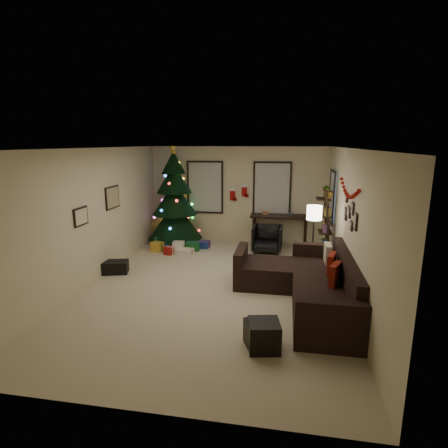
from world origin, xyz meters
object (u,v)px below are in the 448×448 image
(sofa, at_px, (308,284))
(bookshelf, at_px, (326,227))
(christmas_tree, at_px, (175,203))
(desk, at_px, (280,219))
(desk_chair, at_px, (267,239))

(sofa, distance_m, bookshelf, 2.43)
(christmas_tree, xyz_separation_m, desk, (2.92, 0.22, -0.40))
(christmas_tree, bearing_deg, bookshelf, -14.17)
(christmas_tree, height_order, desk, christmas_tree)
(christmas_tree, height_order, sofa, christmas_tree)
(sofa, distance_m, desk, 3.63)
(christmas_tree, relative_size, sofa, 0.92)
(sofa, bearing_deg, desk_chair, 107.33)
(desk, height_order, bookshelf, bookshelf)
(christmas_tree, relative_size, desk, 1.76)
(bookshelf, bearing_deg, sofa, -102.11)
(christmas_tree, xyz_separation_m, desk_chair, (2.62, -0.43, -0.81))
(christmas_tree, bearing_deg, sofa, -43.32)
(christmas_tree, bearing_deg, desk, 4.35)
(desk_chair, relative_size, bookshelf, 0.40)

